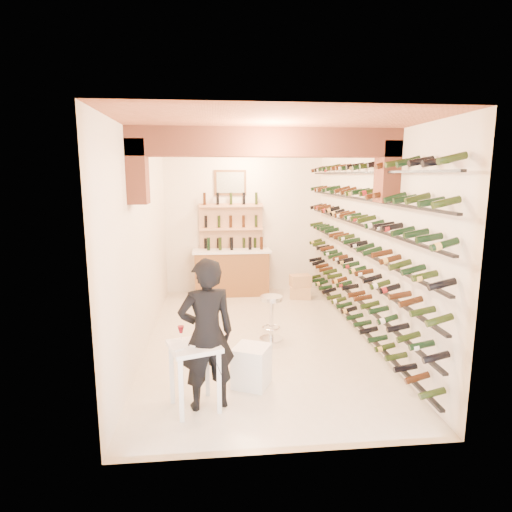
{
  "coord_description": "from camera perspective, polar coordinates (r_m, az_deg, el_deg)",
  "views": [
    {
      "loc": [
        -0.7,
        -6.65,
        2.61
      ],
      "look_at": [
        0.0,
        0.3,
        1.3
      ],
      "focal_mm": 30.31,
      "sensor_mm": 36.0,
      "label": 1
    }
  ],
  "objects": [
    {
      "name": "back_counter",
      "position": [
        9.54,
        -3.21,
        -1.98
      ],
      "size": [
        1.7,
        0.62,
        1.29
      ],
      "color": "brown",
      "rests_on": "ground"
    },
    {
      "name": "person",
      "position": [
        4.9,
        -6.53,
        -10.26
      ],
      "size": [
        0.71,
        0.55,
        1.74
      ],
      "primitive_type": "imported",
      "rotation": [
        0.0,
        0.0,
        3.38
      ],
      "color": "black",
      "rests_on": "ground"
    },
    {
      "name": "tasting_table",
      "position": [
        4.99,
        -8.15,
        -12.9
      ],
      "size": [
        0.67,
        0.67,
        0.93
      ],
      "rotation": [
        0.0,
        0.0,
        0.32
      ],
      "color": "white",
      "rests_on": "ground"
    },
    {
      "name": "chrome_barstool",
      "position": [
        6.95,
        2.02,
        -7.75
      ],
      "size": [
        0.37,
        0.37,
        0.73
      ],
      "rotation": [
        0.0,
        0.0,
        0.05
      ],
      "color": "silver",
      "rests_on": "ground"
    },
    {
      "name": "ground",
      "position": [
        7.18,
        0.24,
        -10.7
      ],
      "size": [
        6.0,
        6.0,
        0.0
      ],
      "primitive_type": "plane",
      "color": "beige",
      "rests_on": "ground"
    },
    {
      "name": "crate_lower",
      "position": [
        9.38,
        5.86,
        -4.76
      ],
      "size": [
        0.49,
        0.39,
        0.26
      ],
      "primitive_type": "cube",
      "rotation": [
        0.0,
        0.0,
        -0.2
      ],
      "color": "tan",
      "rests_on": "ground"
    },
    {
      "name": "wine_rack",
      "position": [
        7.1,
        12.65,
        1.75
      ],
      "size": [
        0.32,
        5.7,
        2.56
      ],
      "color": "black",
      "rests_on": "ground"
    },
    {
      "name": "back_shelving",
      "position": [
        9.66,
        -3.31,
        2.01
      ],
      "size": [
        1.4,
        0.31,
        2.73
      ],
      "color": "tan",
      "rests_on": "ground"
    },
    {
      "name": "crate_upper",
      "position": [
        9.31,
        5.89,
        -3.25
      ],
      "size": [
        0.45,
        0.33,
        0.25
      ],
      "primitive_type": "cube",
      "rotation": [
        0.0,
        0.0,
        0.11
      ],
      "color": "tan",
      "rests_on": "crate_lower"
    },
    {
      "name": "white_stool",
      "position": [
        5.58,
        -0.58,
        -14.32
      ],
      "size": [
        0.55,
        0.55,
        0.51
      ],
      "primitive_type": "cube",
      "rotation": [
        0.0,
        0.0,
        -0.43
      ],
      "color": "white",
      "rests_on": "ground"
    },
    {
      "name": "room_shell",
      "position": [
        6.44,
        0.5,
        7.42
      ],
      "size": [
        3.52,
        6.02,
        3.21
      ],
      "color": "silver",
      "rests_on": "ground"
    }
  ]
}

